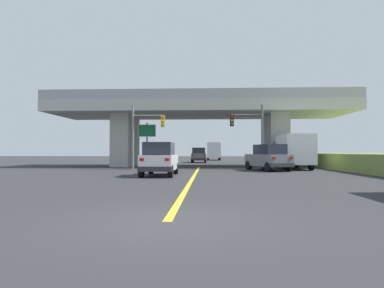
% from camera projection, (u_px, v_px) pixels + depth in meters
% --- Properties ---
extents(ground, '(160.00, 160.00, 0.00)m').
position_uv_depth(ground, '(200.00, 166.00, 34.22)').
color(ground, '#2B2B2D').
extents(overpass_bridge, '(29.16, 8.79, 7.11)m').
position_uv_depth(overpass_bridge, '(200.00, 118.00, 34.34)').
color(overpass_bridge, '#B7B5AD').
rests_on(overpass_bridge, ground).
extents(lane_divider_stripe, '(0.20, 24.52, 0.01)m').
position_uv_depth(lane_divider_stripe, '(193.00, 177.00, 19.26)').
color(lane_divider_stripe, yellow).
rests_on(lane_divider_stripe, ground).
extents(suv_lead, '(1.92, 4.36, 2.02)m').
position_uv_depth(suv_lead, '(160.00, 159.00, 20.63)').
color(suv_lead, silver).
rests_on(suv_lead, ground).
extents(suv_crossing, '(3.21, 4.73, 2.02)m').
position_uv_depth(suv_crossing, '(268.00, 158.00, 26.14)').
color(suv_crossing, slate).
rests_on(suv_crossing, ground).
extents(box_truck, '(2.33, 6.43, 2.85)m').
position_uv_depth(box_truck, '(292.00, 151.00, 28.67)').
color(box_truck, navy).
rests_on(box_truck, ground).
extents(sedan_oncoming, '(1.99, 4.53, 2.02)m').
position_uv_depth(sedan_oncoming, '(199.00, 155.00, 46.06)').
color(sedan_oncoming, slate).
rests_on(sedan_oncoming, ground).
extents(traffic_signal_nearside, '(2.79, 0.36, 5.44)m').
position_uv_depth(traffic_signal_nearside, '(251.00, 129.00, 28.52)').
color(traffic_signal_nearside, '#56595E').
rests_on(traffic_signal_nearside, ground).
extents(traffic_signal_farside, '(2.75, 0.36, 5.34)m').
position_uv_depth(traffic_signal_farside, '(144.00, 130.00, 28.15)').
color(traffic_signal_farside, slate).
rests_on(traffic_signal_farside, ground).
extents(highway_sign, '(1.71, 0.17, 4.25)m').
position_uv_depth(highway_sign, '(147.00, 134.00, 32.52)').
color(highway_sign, '#56595E').
rests_on(highway_sign, ground).
extents(semi_truck_distant, '(2.33, 6.52, 3.08)m').
position_uv_depth(semi_truck_distant, '(214.00, 151.00, 59.74)').
color(semi_truck_distant, silver).
rests_on(semi_truck_distant, ground).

